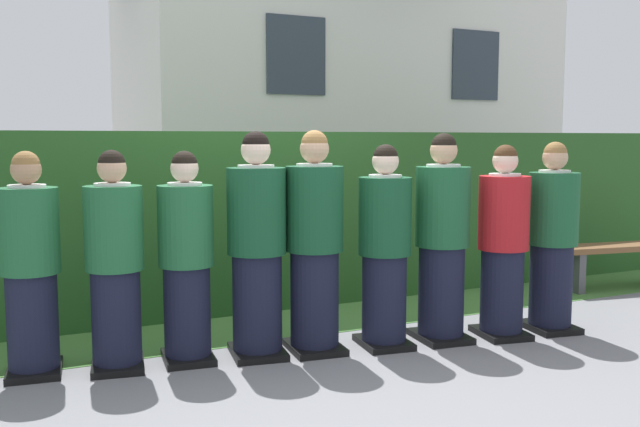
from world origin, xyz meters
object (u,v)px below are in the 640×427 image
Objects in this scene: student_front_row_3 at (257,250)px; student_front_row_8 at (552,242)px; student_front_row_1 at (115,266)px; student_front_row_6 at (442,243)px; student_front_row_4 at (315,247)px; student_front_row_2 at (186,263)px; student_front_row_5 at (385,251)px; wooden_bench at (618,256)px; student_front_row_0 at (30,270)px; student_in_red_blazer at (503,246)px.

student_front_row_8 is at bearing -9.53° from student_front_row_3.
student_front_row_1 is 3.51m from student_front_row_8.
student_front_row_3 is 1.49m from student_front_row_6.
student_front_row_2 is at bearing 169.60° from student_front_row_4.
student_front_row_6 is at bearing -5.80° from student_front_row_5.
student_front_row_1 is 0.93× the size of student_front_row_6.
wooden_bench is at bearing 26.88° from student_front_row_8.
student_front_row_3 is 0.99m from student_front_row_5.
student_front_row_4 is at bearing 170.44° from student_front_row_6.
student_front_row_2 is (0.49, -0.04, -0.00)m from student_front_row_1.
wooden_bench is (5.31, 0.39, -0.38)m from student_front_row_1.
student_front_row_4 is at bearing -171.22° from wooden_bench.
student_front_row_1 is 1.01m from student_front_row_3.
student_front_row_2 is 2.00m from student_front_row_6.
student_front_row_6 is (3.00, -0.52, 0.06)m from student_front_row_0.
student_front_row_2 is at bearing 169.38° from student_front_row_3.
student_front_row_2 is 0.96× the size of student_front_row_8.
student_front_row_0 is 1.99m from student_front_row_4.
student_front_row_2 is at bearing 170.29° from student_front_row_8.
student_front_row_3 is 4.37m from wooden_bench.
student_front_row_0 is at bearing 169.43° from student_front_row_5.
wooden_bench is (3.34, 0.72, -0.39)m from student_front_row_5.
student_front_row_6 reaches higher than wooden_bench.
student_front_row_2 is at bearing 168.66° from student_front_row_5.
student_front_row_1 is 1.45m from student_front_row_4.
student_in_red_blazer is (1.00, -0.18, -0.00)m from student_front_row_5.
student_front_row_8 is at bearing -9.71° from student_front_row_2.
student_front_row_4 is 1.05m from student_front_row_6.
student_front_row_1 is 0.49m from student_front_row_2.
student_front_row_5 is 1.09× the size of wooden_bench.
student_front_row_3 is (1.53, -0.27, 0.07)m from student_front_row_0.
student_front_row_1 is 1.01× the size of student_front_row_2.
student_front_row_2 is 2.52m from student_in_red_blazer.
student_front_row_6 reaches higher than student_front_row_1.
student_front_row_1 is 5.34m from wooden_bench.
student_front_row_3 reaches higher than student_front_row_0.
student_front_row_0 is 0.98× the size of student_front_row_5.
student_front_row_4 is (0.94, -0.17, 0.07)m from student_front_row_2.
student_in_red_blazer is at bearing -11.00° from student_front_row_3.
student_front_row_2 is at bearing -174.93° from wooden_bench.
student_front_row_1 is (0.53, -0.13, 0.00)m from student_front_row_0.
student_front_row_8 reaches higher than student_front_row_0.
student_front_row_4 is 0.55m from student_front_row_5.
student_front_row_4 is at bearing 167.02° from student_front_row_5.
student_front_row_3 is 1.00× the size of student_front_row_4.
student_in_red_blazer is (2.97, -0.52, 0.01)m from student_front_row_1.
student_front_row_2 is 0.92× the size of student_front_row_3.
student_front_row_4 is at bearing -10.14° from student_front_row_3.
student_front_row_3 reaches higher than student_front_row_8.
student_front_row_0 is 1.55m from student_front_row_3.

